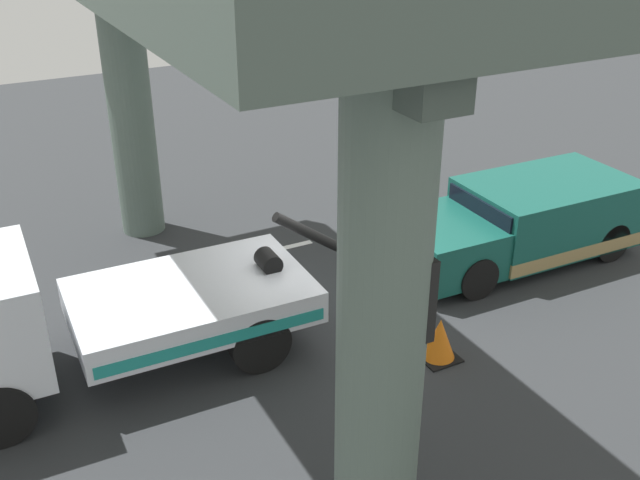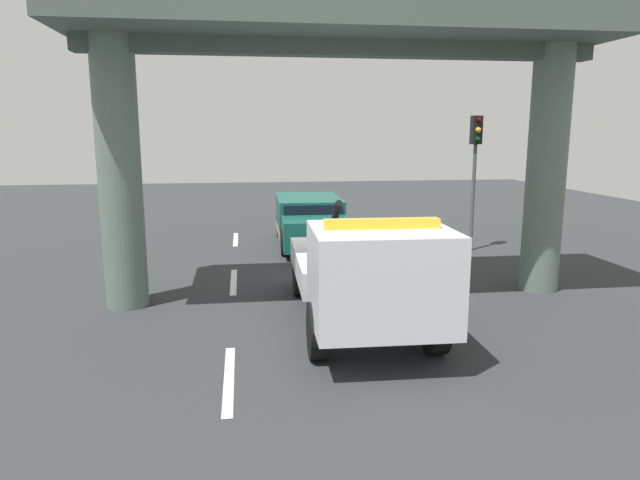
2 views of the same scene
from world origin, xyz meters
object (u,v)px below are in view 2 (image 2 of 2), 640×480
object	(u,v)px
tow_truck_white	(365,272)
traffic_cone_orange	(399,254)
towed_van_green	(310,222)
traffic_light_near	(475,153)
traffic_light_far	(549,173)

from	to	relation	value
tow_truck_white	traffic_cone_orange	size ratio (longest dim) A/B	9.84
towed_van_green	traffic_light_near	distance (m)	5.99
traffic_cone_orange	tow_truck_white	bearing A→B (deg)	-22.29
towed_van_green	traffic_cone_orange	xyz separation A→B (m)	(3.66, 2.19, -0.43)
traffic_light_near	traffic_cone_orange	world-z (taller)	traffic_light_near
tow_truck_white	traffic_cone_orange	world-z (taller)	tow_truck_white
tow_truck_white	towed_van_green	size ratio (longest dim) A/B	1.39
traffic_light_near	traffic_cone_orange	size ratio (longest dim) A/B	5.91
towed_van_green	traffic_light_near	world-z (taller)	traffic_light_near
tow_truck_white	towed_van_green	distance (m)	9.07
traffic_light_near	traffic_light_far	distance (m)	4.51
towed_van_green	traffic_light_far	world-z (taller)	traffic_light_far
tow_truck_white	traffic_light_far	bearing A→B (deg)	117.30
towed_van_green	traffic_light_near	bearing A→B (deg)	69.82
towed_van_green	traffic_light_far	xyz separation A→B (m)	(6.39, 5.15, 2.10)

